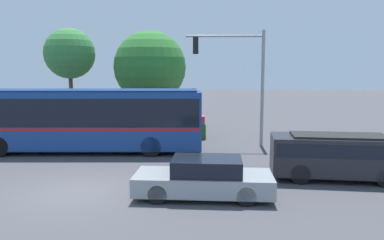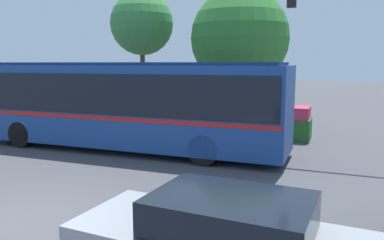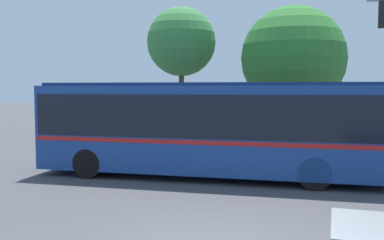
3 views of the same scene
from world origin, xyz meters
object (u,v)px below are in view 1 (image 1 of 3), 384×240
Objects in this scene: traffic_light_pole at (243,71)px; street_tree_centre at (150,67)px; street_tree_left at (70,54)px; city_bus at (86,117)px; suv_left_lane at (338,153)px; sedan_foreground at (204,178)px.

traffic_light_pole is 7.57m from street_tree_centre.
city_bus is at bearing -66.12° from street_tree_left.
suv_left_lane is 0.82× the size of traffic_light_pole.
sedan_foreground is 5.61m from suv_left_lane.
city_bus is 7.85m from street_tree_left.
suv_left_lane is at bearing -154.58° from sedan_foreground.
sedan_foreground is at bearing -56.86° from street_tree_left.
traffic_light_pole is 12.11m from street_tree_left.
street_tree_centre is (-8.60, 11.53, 3.38)m from suv_left_lane.
city_bus is 1.73× the size of street_tree_centre.
city_bus is 1.69× the size of street_tree_left.
street_tree_left is at bearing -23.45° from traffic_light_pole.
street_tree_left is at bearing -53.52° from sedan_foreground.
sedan_foreground is at bearing 129.47° from city_bus.
traffic_light_pole reaches higher than city_bus.
street_tree_left reaches higher than city_bus.
sedan_foreground is (5.92, -7.00, -1.22)m from city_bus.
traffic_light_pole is (2.28, 8.65, 3.52)m from sedan_foreground.
city_bus is 8.68m from traffic_light_pole.
street_tree_centre is at bearing -111.49° from city_bus.
street_tree_centre reaches higher than sedan_foreground.
street_tree_left is 1.02× the size of street_tree_centre.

